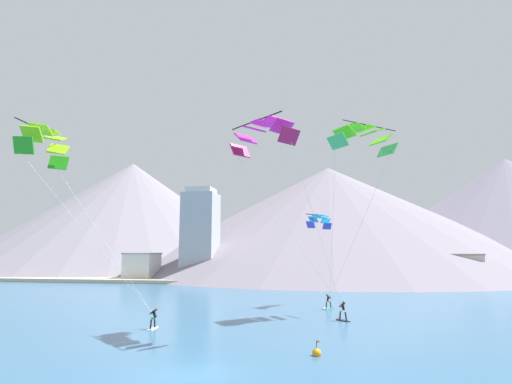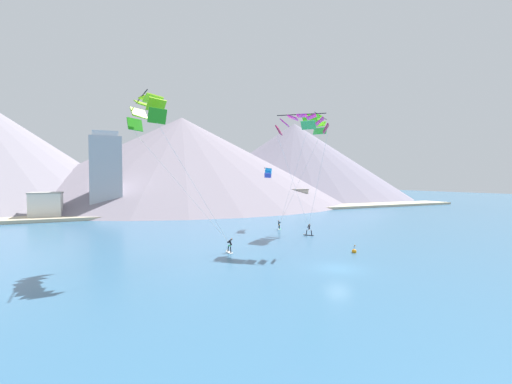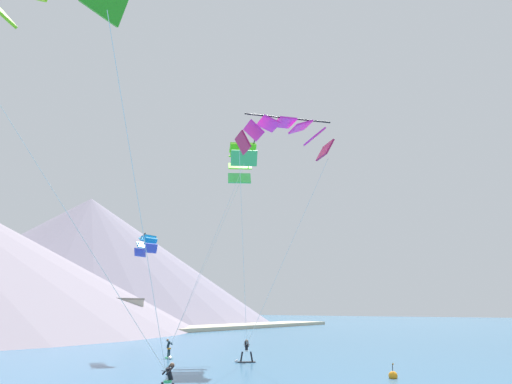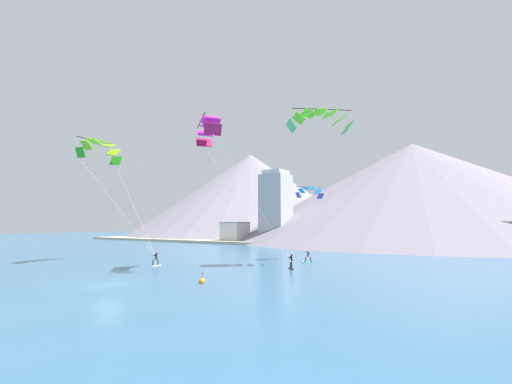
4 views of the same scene
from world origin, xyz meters
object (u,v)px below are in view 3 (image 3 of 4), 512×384
Objects in this scene: parafoil_kite_near_lead at (242,159)px; parafoil_kite_near_trail at (285,134)px; race_marker_buoy at (393,376)px; kitesurfer_near_lead at (169,353)px; kitesurfer_near_trail at (244,355)px; parafoil_kite_distant_high_outer at (146,243)px.

parafoil_kite_near_lead reaches higher than parafoil_kite_near_trail.
race_marker_buoy is at bearing -51.66° from parafoil_kite_near_trail.
race_marker_buoy is (-4.84, -15.42, -17.88)m from parafoil_kite_near_lead.
parafoil_kite_near_trail is at bearing 128.34° from race_marker_buoy.
kitesurfer_near_lead is 7.15m from kitesurfer_near_trail.
parafoil_kite_near_trail is 18.98m from parafoil_kite_distant_high_outer.
kitesurfer_near_trail is 0.42× the size of parafoil_kite_distant_high_outer.
race_marker_buoy is (-0.07, -22.75, -9.90)m from parafoil_kite_distant_high_outer.
parafoil_kite_near_lead reaches higher than kitesurfer_near_trail.
parafoil_kite_near_trail is (-4.80, -14.82, 15.34)m from kitesurfer_near_lead.
kitesurfer_near_lead is at bearing -76.74° from parafoil_kite_distant_high_outer.
parafoil_kite_near_lead is 4.01× the size of parafoil_kite_distant_high_outer.
parafoil_kite_near_lead is 17.39× the size of race_marker_buoy.
parafoil_kite_near_lead is 13.78m from parafoil_kite_near_trail.
kitesurfer_near_trail is 17.86m from parafoil_kite_near_lead.
parafoil_kite_distant_high_outer reaches higher than kitesurfer_near_lead.
parafoil_kite_distant_high_outer is at bearing 103.26° from kitesurfer_near_lead.
kitesurfer_near_lead is 0.10× the size of parafoil_kite_near_lead.
race_marker_buoy is (-0.73, -19.97, -0.32)m from kitesurfer_near_lead.
parafoil_kite_near_trail is at bearing -130.94° from parafoil_kite_near_lead.
kitesurfer_near_trail is at bearing 51.98° from parafoil_kite_near_trail.
kitesurfer_near_lead is 21.86m from parafoil_kite_near_trail.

